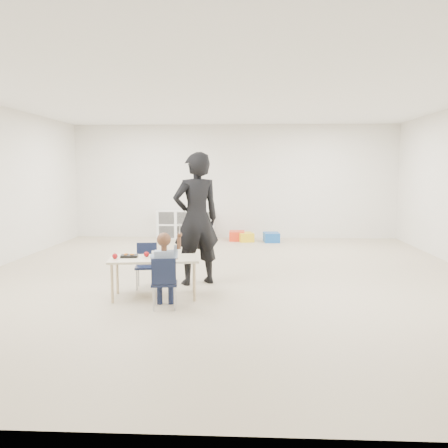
{
  "coord_description": "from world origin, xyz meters",
  "views": [
    {
      "loc": [
        0.33,
        -7.3,
        1.65
      ],
      "look_at": [
        -0.03,
        -0.09,
        0.85
      ],
      "focal_mm": 38.0,
      "sensor_mm": 36.0,
      "label": 1
    }
  ],
  "objects_px": {
    "child": "(164,268)",
    "cubby_shelf": "(186,224)",
    "chair_near": "(164,282)",
    "adult": "(196,219)",
    "table": "(155,277)"
  },
  "relations": [
    {
      "from": "table",
      "to": "cubby_shelf",
      "type": "distance_m",
      "value": 5.54
    },
    {
      "from": "table",
      "to": "chair_near",
      "type": "height_order",
      "value": "chair_near"
    },
    {
      "from": "chair_near",
      "to": "adult",
      "type": "bearing_deg",
      "value": 71.32
    },
    {
      "from": "child",
      "to": "adult",
      "type": "relative_size",
      "value": 0.52
    },
    {
      "from": "child",
      "to": "cubby_shelf",
      "type": "height_order",
      "value": "child"
    },
    {
      "from": "chair_near",
      "to": "table",
      "type": "bearing_deg",
      "value": 106.43
    },
    {
      "from": "cubby_shelf",
      "to": "adult",
      "type": "height_order",
      "value": "adult"
    },
    {
      "from": "chair_near",
      "to": "adult",
      "type": "height_order",
      "value": "adult"
    },
    {
      "from": "table",
      "to": "chair_near",
      "type": "xyz_separation_m",
      "value": [
        0.21,
        -0.49,
        0.05
      ]
    },
    {
      "from": "chair_near",
      "to": "child",
      "type": "relative_size",
      "value": 0.63
    },
    {
      "from": "table",
      "to": "cubby_shelf",
      "type": "relative_size",
      "value": 0.87
    },
    {
      "from": "table",
      "to": "adult",
      "type": "distance_m",
      "value": 1.15
    },
    {
      "from": "chair_near",
      "to": "child",
      "type": "distance_m",
      "value": 0.18
    },
    {
      "from": "cubby_shelf",
      "to": "adult",
      "type": "bearing_deg",
      "value": -80.67
    },
    {
      "from": "child",
      "to": "cubby_shelf",
      "type": "xyz_separation_m",
      "value": [
        -0.53,
        6.02,
        -0.15
      ]
    }
  ]
}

